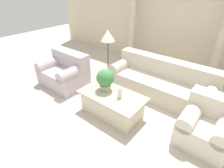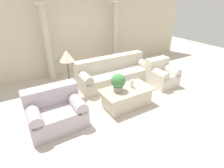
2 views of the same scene
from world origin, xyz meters
name	(u,v)px [view 1 (image 1 of 2)]	position (x,y,z in m)	size (l,w,h in m)	color
ground_plane	(120,105)	(0.00, 0.00, 0.00)	(16.00, 16.00, 0.00)	beige
wall_back	(178,16)	(0.00, 2.71, 1.60)	(10.00, 0.06, 3.20)	beige
sofa_long	(160,82)	(0.47, 1.00, 0.34)	(2.49, 0.89, 0.86)	beige
loveseat	(65,71)	(-1.76, -0.13, 0.36)	(1.20, 0.89, 0.86)	#BEB1BB
coffee_table	(112,104)	(0.04, -0.33, 0.25)	(1.34, 0.74, 0.48)	beige
potted_plant	(105,79)	(-0.19, -0.27, 0.73)	(0.36, 0.36, 0.46)	#B2A893
pillar_candle	(120,93)	(0.21, -0.31, 0.59)	(0.09, 0.09, 0.22)	silver
floor_lamp	(108,38)	(-1.08, 0.87, 1.17)	(0.39, 0.39, 1.38)	#4C473D
column_left	(133,25)	(-1.24, 2.29, 1.25)	(0.31, 0.31, 2.45)	beige
column_right	(222,39)	(1.31, 2.29, 1.25)	(0.31, 0.31, 2.45)	beige
armchair	(207,124)	(1.74, 0.13, 0.36)	(0.80, 0.86, 0.82)	beige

